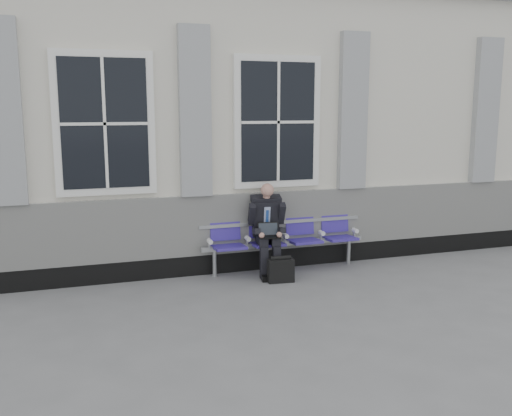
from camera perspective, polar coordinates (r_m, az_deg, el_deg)
name	(u,v)px	position (r m, az deg, el deg)	size (l,w,h in m)	color
ground	(290,299)	(7.54, 3.38, -9.12)	(70.00, 70.00, 0.00)	slate
station_building	(219,121)	(10.42, -3.71, 8.69)	(14.40, 4.40, 4.49)	beige
bench	(284,235)	(8.72, 2.80, -2.67)	(2.60, 0.47, 0.91)	#9EA0A3
businessman	(267,225)	(8.45, 1.12, -1.72)	(0.57, 0.76, 1.37)	black
briefcase	(281,270)	(8.19, 2.48, -6.22)	(0.39, 0.19, 0.38)	black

